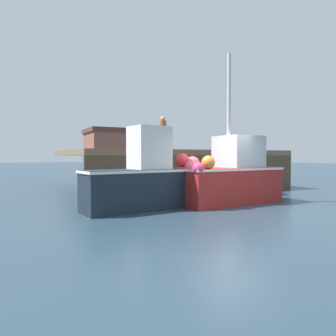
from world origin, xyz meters
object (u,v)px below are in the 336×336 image
Objects in this scene: fishing_boat_near_right at (229,177)px; dockworker at (163,133)px; rowboat at (263,190)px; fishing_boat_near_left at (140,179)px.

dockworker is (-0.25, 4.93, 1.86)m from fishing_boat_near_right.
dockworker is (-3.20, 3.52, 2.61)m from rowboat.
rowboat is at bearing 25.48° from fishing_boat_near_right.
fishing_boat_near_right is 3.37× the size of rowboat.
rowboat is 5.43m from dockworker.
rowboat is (6.31, 1.25, -0.75)m from fishing_boat_near_left.
fishing_boat_near_left is 3.36m from fishing_boat_near_right.
fishing_boat_near_left is 6.47m from rowboat.
fishing_boat_near_right reaches higher than dockworker.
fishing_boat_near_right is 5.27m from dockworker.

